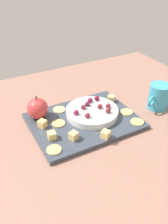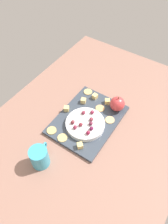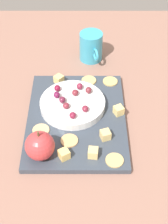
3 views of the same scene
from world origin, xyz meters
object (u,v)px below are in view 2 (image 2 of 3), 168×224
object	(u,v)px
cheese_cube_4	(107,101)
grape_4	(88,133)
cracker_2	(88,92)
cup	(40,157)
cheese_cube_1	(83,101)
cheese_cube_0	(95,96)
cheese_cube_2	(80,146)
grape_3	(91,119)
grape_7	(75,127)
apple_whole	(117,104)
grape_0	(83,113)
cracker_0	(52,130)
grape_1	(92,112)
serving_dish	(85,124)
grape_2	(91,128)
cracker_1	(100,108)
grape_5	(91,123)
cracker_3	(110,120)
cracker_4	(62,138)
grape_8	(81,125)
cheese_cube_3	(66,109)

from	to	relation	value
cheese_cube_4	grape_4	xyz separation A→B (cm)	(-21.50, -3.01, 1.88)
cracker_2	cup	size ratio (longest dim) A/B	0.42
cheese_cube_1	cheese_cube_4	bearing A→B (deg)	-57.90
cheese_cube_0	cheese_cube_2	bearing A→B (deg)	-160.68
grape_3	grape_7	size ratio (longest dim) A/B	1.00
apple_whole	grape_0	xyz separation A→B (cm)	(-13.16, 10.56, -0.53)
cracker_0	grape_1	world-z (taller)	grape_1
serving_dish	grape_2	size ratio (longest dim) A/B	9.17
serving_dish	cheese_cube_2	xyz separation A→B (cm)	(-10.47, -4.26, 0.06)
cheese_cube_2	cracker_1	xyz separation A→B (cm)	(22.61, 3.74, -0.95)
serving_dish	cheese_cube_1	size ratio (longest dim) A/B	7.64
grape_3	grape_0	bearing A→B (deg)	80.54
cheese_cube_2	grape_5	size ratio (longest dim) A/B	1.20
cheese_cube_4	cracker_2	size ratio (longest dim) A/B	0.53
serving_dish	cracker_3	size ratio (longest dim) A/B	4.07
grape_2	cheese_cube_2	bearing A→B (deg)	179.99
cracker_4	grape_4	size ratio (longest dim) A/B	2.25
grape_0	apple_whole	bearing A→B (deg)	-38.73
cheese_cube_2	grape_2	xyz separation A→B (cm)	(8.84, -0.00, 1.87)
grape_3	grape_5	bearing A→B (deg)	-151.32
apple_whole	cheese_cube_1	bearing A→B (deg)	109.28
grape_5	cheese_cube_4	bearing A→B (deg)	4.81
cracker_3	grape_7	bearing A→B (deg)	144.62
grape_7	serving_dish	bearing A→B (deg)	-20.57
cracker_1	grape_3	xyz separation A→B (cm)	(-9.61, -0.97, 2.78)
serving_dish	grape_8	xyz separation A→B (cm)	(-2.53, 0.69, 1.91)
cheese_cube_3	grape_1	bearing A→B (deg)	-73.08
cracker_4	grape_2	size ratio (longest dim) A/B	2.25
cheese_cube_0	grape_7	size ratio (longest dim) A/B	1.20
grape_4	grape_0	bearing A→B (deg)	44.96
grape_2	serving_dish	bearing A→B (deg)	69.02
apple_whole	cracker_1	size ratio (longest dim) A/B	1.63
cheese_cube_0	cup	world-z (taller)	cup
cheese_cube_1	cheese_cube_2	bearing A→B (deg)	-149.54
cheese_cube_4	grape_8	distance (cm)	19.85
cracker_4	grape_3	size ratio (longest dim) A/B	2.25
grape_8	grape_4	bearing A→B (deg)	-110.24
cup	cheese_cube_4	bearing A→B (deg)	-9.02
grape_0	grape_7	world-z (taller)	grape_7
cheese_cube_3	cracker_4	distance (cm)	15.61
cracker_0	grape_3	size ratio (longest dim) A/B	2.25
grape_5	cheese_cube_3	bearing A→B (deg)	82.16
grape_1	grape_5	world-z (taller)	grape_5
cheese_cube_3	grape_7	bearing A→B (deg)	-125.94
cracker_4	grape_8	world-z (taller)	grape_8
cheese_cube_4	cheese_cube_2	bearing A→B (deg)	-173.78
cheese_cube_3	cracker_4	world-z (taller)	cheese_cube_3
cracker_1	grape_0	distance (cm)	10.03
cheese_cube_0	grape_5	xyz separation A→B (cm)	(-16.30, -7.92, 1.92)
cheese_cube_1	grape_1	size ratio (longest dim) A/B	1.20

